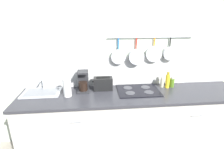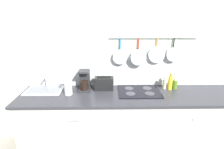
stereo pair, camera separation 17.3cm
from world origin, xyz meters
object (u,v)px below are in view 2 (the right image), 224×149
at_px(bottle_sesame_oil, 175,84).
at_px(paper_towel_roll, 68,86).
at_px(toaster, 104,83).
at_px(bottle_vinegar, 165,84).
at_px(coffee_maker, 84,81).
at_px(bottle_hot_sauce, 170,82).

bearing_deg(bottle_sesame_oil, paper_towel_roll, -173.69).
bearing_deg(toaster, bottle_vinegar, 0.92).
bearing_deg(bottle_vinegar, paper_towel_roll, -172.59).
bearing_deg(coffee_maker, bottle_sesame_oil, -0.14).
relative_size(coffee_maker, bottle_sesame_oil, 1.83).
relative_size(coffee_maker, toaster, 1.02).
xyz_separation_m(coffee_maker, toaster, (0.28, -0.01, -0.03)).
bearing_deg(bottle_vinegar, bottle_sesame_oil, -3.91).
xyz_separation_m(paper_towel_roll, toaster, (0.48, 0.16, -0.03)).
relative_size(toaster, bottle_sesame_oil, 1.79).
relative_size(paper_towel_roll, bottle_vinegar, 1.44).
bearing_deg(coffee_maker, bottle_hot_sauce, -0.93).
height_order(paper_towel_roll, bottle_vinegar, paper_towel_roll).
xyz_separation_m(coffee_maker, bottle_vinegar, (1.16, 0.01, -0.04)).
bearing_deg(paper_towel_roll, toaster, 18.71).
height_order(toaster, bottle_hot_sauce, bottle_hot_sauce).
distance_m(bottle_hot_sauce, bottle_sesame_oil, 0.09).
height_order(bottle_hot_sauce, bottle_sesame_oil, bottle_hot_sauce).
height_order(paper_towel_roll, bottle_sesame_oil, paper_towel_roll).
relative_size(bottle_vinegar, bottle_hot_sauce, 0.74).
bearing_deg(coffee_maker, paper_towel_roll, -139.57).
relative_size(coffee_maker, bottle_vinegar, 1.64).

